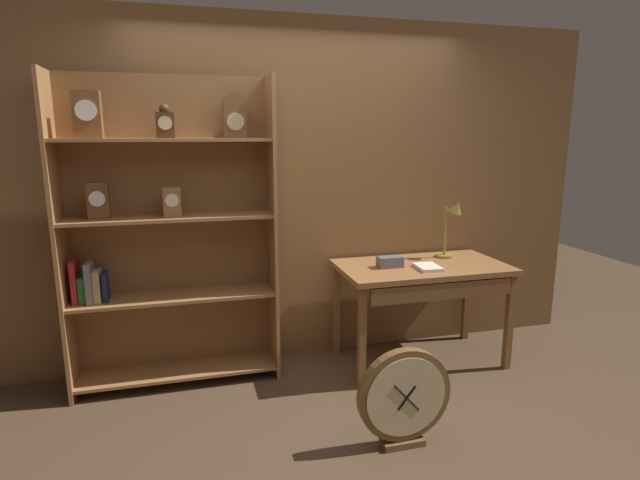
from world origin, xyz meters
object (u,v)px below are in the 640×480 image
at_px(toolbox_small, 390,262).
at_px(desk_lamp, 452,223).
at_px(open_repair_manual, 428,267).
at_px(workbench, 423,277).
at_px(bookshelf, 166,233).
at_px(round_clock_large, 404,397).

bearing_deg(toolbox_small, desk_lamp, 14.19).
bearing_deg(open_repair_manual, workbench, 84.22).
bearing_deg(workbench, open_repair_manual, -99.57).
distance_m(desk_lamp, toolbox_small, 0.65).
xyz_separation_m(desk_lamp, open_repair_manual, (-0.33, -0.27, -0.27)).
xyz_separation_m(workbench, open_repair_manual, (-0.02, -0.10, 0.10)).
xyz_separation_m(bookshelf, round_clock_large, (1.27, -1.16, -0.79)).
height_order(open_repair_manual, round_clock_large, open_repair_manual).
distance_m(bookshelf, round_clock_large, 1.89).
relative_size(bookshelf, desk_lamp, 4.58).
bearing_deg(workbench, desk_lamp, 28.02).
bearing_deg(bookshelf, toolbox_small, -6.40).
relative_size(toolbox_small, round_clock_large, 0.31).
bearing_deg(toolbox_small, round_clock_large, -107.73).
bearing_deg(round_clock_large, workbench, 58.90).
relative_size(workbench, toolbox_small, 6.85).
xyz_separation_m(workbench, round_clock_large, (-0.58, -0.96, -0.39)).
xyz_separation_m(workbench, desk_lamp, (0.32, 0.17, 0.37)).
distance_m(bookshelf, toolbox_small, 1.61).
xyz_separation_m(bookshelf, workbench, (1.85, -0.20, -0.40)).
xyz_separation_m(bookshelf, desk_lamp, (2.16, -0.03, -0.03)).
height_order(bookshelf, workbench, bookshelf).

